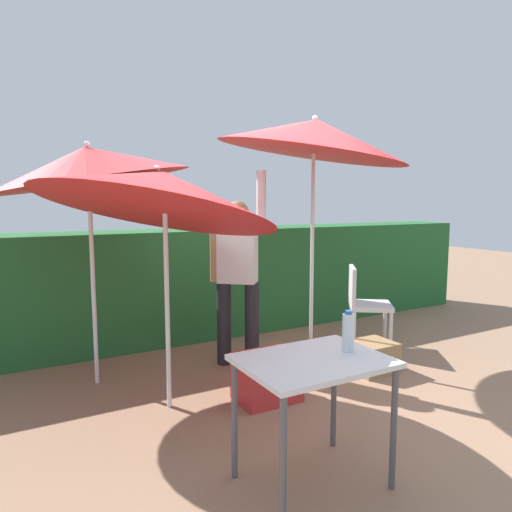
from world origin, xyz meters
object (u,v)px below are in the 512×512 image
at_px(umbrella_yellow, 88,165).
at_px(person_vendor, 238,271).
at_px(chair_plastic, 364,301).
at_px(crate_cardboard, 372,357).
at_px(bottle_water, 348,332).
at_px(cooler_box, 267,377).
at_px(folding_table, 313,374).
at_px(umbrella_orange, 161,192).
at_px(umbrella_rainbow, 314,137).

relative_size(umbrella_yellow, person_vendor, 1.17).
distance_m(umbrella_yellow, chair_plastic, 3.10).
height_order(crate_cardboard, bottle_water, bottle_water).
bearing_deg(person_vendor, chair_plastic, -6.88).
bearing_deg(crate_cardboard, cooler_box, -176.89).
xyz_separation_m(cooler_box, folding_table, (-0.33, -1.08, 0.45)).
xyz_separation_m(umbrella_orange, cooler_box, (0.75, -0.29, -1.47)).
height_order(umbrella_orange, umbrella_yellow, umbrella_yellow).
height_order(chair_plastic, cooler_box, chair_plastic).
height_order(umbrella_yellow, crate_cardboard, umbrella_yellow).
distance_m(folding_table, bottle_water, 0.32).
xyz_separation_m(person_vendor, cooler_box, (-0.16, -0.84, -0.74)).
relative_size(umbrella_rainbow, person_vendor, 1.38).
relative_size(cooler_box, crate_cardboard, 1.20).
bearing_deg(umbrella_yellow, crate_cardboard, -22.13).
height_order(umbrella_yellow, cooler_box, umbrella_yellow).
bearing_deg(bottle_water, umbrella_orange, 115.76).
height_order(umbrella_orange, chair_plastic, umbrella_orange).
height_order(chair_plastic, folding_table, chair_plastic).
relative_size(person_vendor, cooler_box, 3.92).
height_order(umbrella_rainbow, chair_plastic, umbrella_rainbow).
height_order(umbrella_rainbow, crate_cardboard, umbrella_rainbow).
bearing_deg(umbrella_rainbow, umbrella_orange, -167.42).
bearing_deg(cooler_box, umbrella_orange, 158.52).
distance_m(chair_plastic, bottle_water, 2.45).
distance_m(person_vendor, cooler_box, 1.13).
height_order(umbrella_orange, folding_table, umbrella_orange).
distance_m(umbrella_yellow, folding_table, 2.57).
height_order(person_vendor, cooler_box, person_vendor).
bearing_deg(bottle_water, crate_cardboard, 41.71).
relative_size(umbrella_yellow, crate_cardboard, 5.48).
xyz_separation_m(chair_plastic, bottle_water, (-1.70, -1.73, 0.34)).
distance_m(person_vendor, crate_cardboard, 1.51).
height_order(umbrella_orange, person_vendor, umbrella_orange).
distance_m(umbrella_yellow, person_vendor, 1.63).
distance_m(cooler_box, bottle_water, 1.26).
bearing_deg(umbrella_orange, cooler_box, -21.48).
distance_m(umbrella_rainbow, person_vendor, 1.50).
relative_size(person_vendor, crate_cardboard, 4.69).
height_order(cooler_box, bottle_water, bottle_water).
bearing_deg(bottle_water, chair_plastic, 45.52).
distance_m(umbrella_rainbow, chair_plastic, 1.85).
bearing_deg(umbrella_rainbow, cooler_box, -144.11).
xyz_separation_m(umbrella_orange, person_vendor, (0.91, 0.54, -0.73)).
bearing_deg(folding_table, bottle_water, 1.04).
relative_size(crate_cardboard, bottle_water, 1.67).
distance_m(umbrella_yellow, cooler_box, 2.29).
xyz_separation_m(chair_plastic, crate_cardboard, (-0.43, -0.60, -0.37)).
xyz_separation_m(person_vendor, bottle_water, (-0.25, -1.91, -0.09)).
distance_m(umbrella_orange, crate_cardboard, 2.47).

